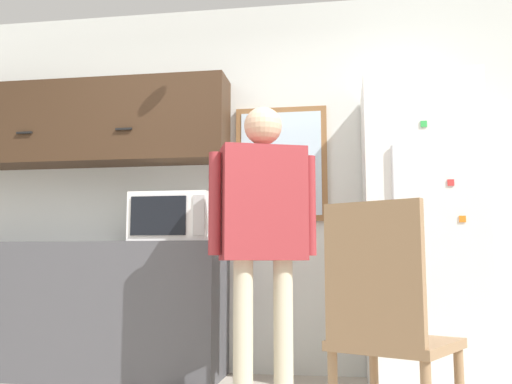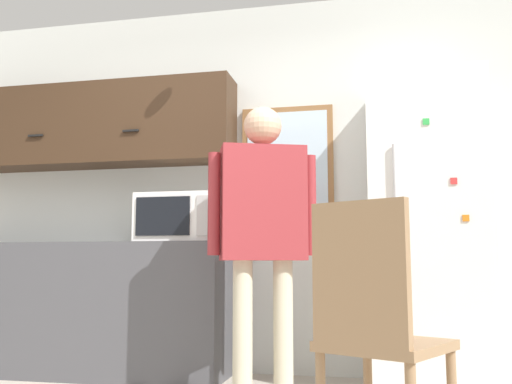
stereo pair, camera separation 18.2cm
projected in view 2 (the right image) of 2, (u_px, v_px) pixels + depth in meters
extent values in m
cube|color=silver|center=(243.00, 184.00, 4.21)|extent=(6.00, 0.06, 2.70)
cube|color=#4C4C51|center=(78.00, 308.00, 4.02)|extent=(2.16, 0.57, 0.91)
cube|color=#3D2819|center=(94.00, 126.00, 4.31)|extent=(2.16, 0.31, 0.61)
cube|color=black|center=(35.00, 136.00, 4.22)|extent=(0.12, 0.01, 0.01)
cube|color=black|center=(131.00, 131.00, 4.06)|extent=(0.12, 0.01, 0.01)
cube|color=white|center=(180.00, 218.00, 3.89)|extent=(0.53, 0.40, 0.32)
cube|color=black|center=(163.00, 216.00, 3.71)|extent=(0.37, 0.01, 0.25)
cube|color=#B2B2B2|center=(202.00, 215.00, 3.65)|extent=(0.07, 0.01, 0.26)
cylinder|color=beige|center=(243.00, 332.00, 3.14)|extent=(0.11, 0.11, 0.78)
cylinder|color=beige|center=(283.00, 331.00, 3.17)|extent=(0.11, 0.11, 0.78)
cube|color=maroon|center=(263.00, 203.00, 3.25)|extent=(0.52, 0.37, 0.65)
sphere|color=#D8AD8C|center=(263.00, 126.00, 3.30)|extent=(0.22, 0.22, 0.22)
cylinder|color=maroon|center=(214.00, 204.00, 3.20)|extent=(0.07, 0.07, 0.58)
cylinder|color=maroon|center=(310.00, 205.00, 3.29)|extent=(0.07, 0.07, 0.58)
cube|color=white|center=(426.00, 232.00, 3.52)|extent=(0.69, 0.69, 1.92)
cylinder|color=silver|center=(396.00, 202.00, 3.23)|extent=(0.02, 0.02, 0.67)
cube|color=green|center=(426.00, 122.00, 3.26)|extent=(0.04, 0.01, 0.04)
cube|color=red|center=(454.00, 181.00, 3.19)|extent=(0.04, 0.01, 0.04)
cube|color=orange|center=(466.00, 218.00, 3.15)|extent=(0.04, 0.01, 0.04)
cube|color=#997551|center=(386.00, 345.00, 2.31)|extent=(0.60, 0.60, 0.04)
cube|color=#997551|center=(359.00, 272.00, 2.19)|extent=(0.38, 0.23, 0.55)
cube|color=olive|center=(287.00, 164.00, 4.11)|extent=(0.66, 0.04, 0.83)
cube|color=silver|center=(287.00, 163.00, 4.09)|extent=(0.58, 0.01, 0.75)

